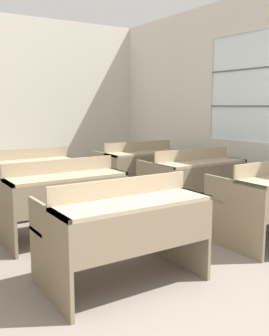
{
  "coord_description": "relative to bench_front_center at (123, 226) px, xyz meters",
  "views": [
    {
      "loc": [
        -1.48,
        -1.3,
        1.37
      ],
      "look_at": [
        0.7,
        2.08,
        0.73
      ],
      "focal_mm": 42.0,
      "sensor_mm": 36.0,
      "label": 1
    }
  ],
  "objects": [
    {
      "name": "bench_front_center",
      "position": [
        0.0,
        0.0,
        0.0
      ],
      "size": [
        1.19,
        0.76,
        0.83
      ],
      "color": "#7C6C55",
      "rests_on": "ground_plane"
    },
    {
      "name": "wall_right_with_window",
      "position": [
        2.83,
        1.61,
        0.96
      ],
      "size": [
        0.06,
        5.52,
        2.87
      ],
      "color": "beige",
      "rests_on": "ground_plane"
    },
    {
      "name": "bench_third_right",
      "position": [
        1.8,
        2.48,
        0.0
      ],
      "size": [
        1.19,
        0.76,
        0.83
      ],
      "color": "#7C6D56",
      "rests_on": "ground_plane"
    },
    {
      "name": "bench_third_center",
      "position": [
        0.02,
        2.48,
        0.0
      ],
      "size": [
        1.19,
        0.76,
        0.83
      ],
      "color": "#7C6D56",
      "rests_on": "ground_plane"
    },
    {
      "name": "bench_second_right",
      "position": [
        1.81,
        1.26,
        0.0
      ],
      "size": [
        1.19,
        0.76,
        0.83
      ],
      "color": "#7E6F58",
      "rests_on": "ground_plane"
    },
    {
      "name": "bench_second_center",
      "position": [
        0.02,
        1.25,
        0.0
      ],
      "size": [
        1.19,
        0.76,
        0.83
      ],
      "color": "#7A6A53",
      "rests_on": "ground_plane"
    }
  ]
}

